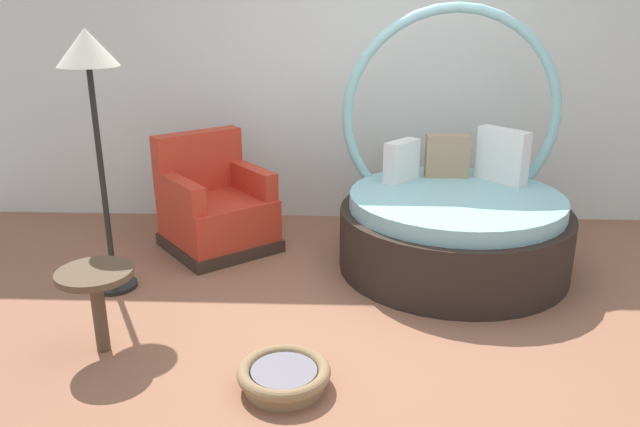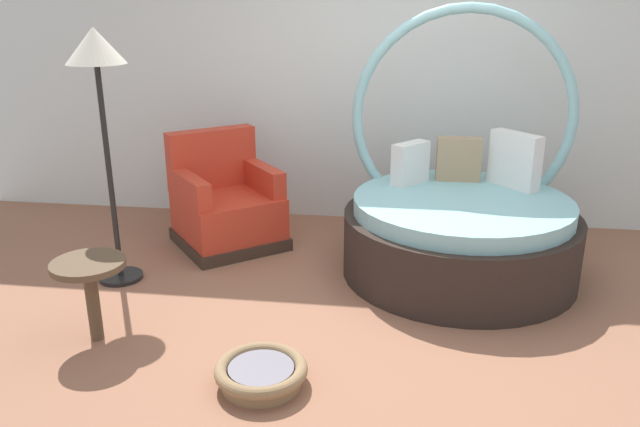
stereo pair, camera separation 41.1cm
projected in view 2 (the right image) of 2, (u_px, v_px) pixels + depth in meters
name	position (u px, v px, depth m)	size (l,w,h in m)	color
ground_plane	(376.00, 318.00, 4.16)	(8.00, 8.00, 0.02)	#936047
back_wall	(393.00, 56.00, 5.53)	(8.00, 0.12, 3.00)	silver
round_daybed	(460.00, 221.00, 4.74)	(1.75, 1.75, 1.97)	#2D231E
red_armchair	(226.00, 206.00, 5.29)	(1.12, 1.12, 0.94)	#38281E
pet_basket	(261.00, 373.00, 3.40)	(0.51, 0.51, 0.13)	#8E704C
side_table	(89.00, 276.00, 3.75)	(0.44, 0.44, 0.52)	brown
floor_lamp	(98.00, 71.00, 4.20)	(0.40, 0.40, 1.82)	black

